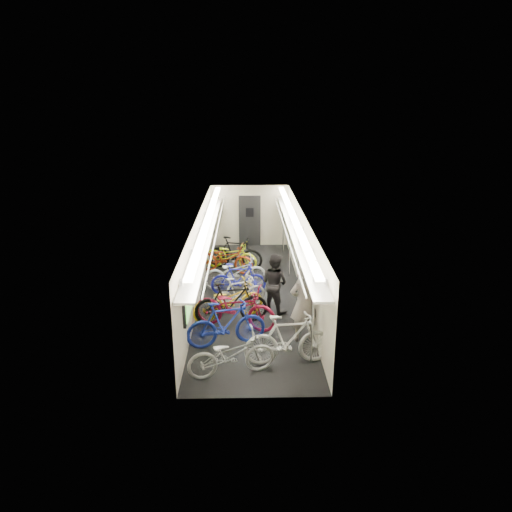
{
  "coord_description": "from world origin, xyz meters",
  "views": [
    {
      "loc": [
        -0.14,
        -12.46,
        5.4
      ],
      "look_at": [
        0.14,
        0.17,
        1.15
      ],
      "focal_mm": 32.0,
      "sensor_mm": 36.0,
      "label": 1
    }
  ],
  "objects_px": {
    "bicycle_1": "(226,324)",
    "passenger_mid": "(275,283)",
    "passenger_near": "(304,302)",
    "backpack": "(318,280)",
    "bicycle_0": "(231,354)"
  },
  "relations": [
    {
      "from": "bicycle_0",
      "to": "passenger_mid",
      "type": "xyz_separation_m",
      "value": [
        1.08,
        3.06,
        0.34
      ]
    },
    {
      "from": "bicycle_1",
      "to": "passenger_near",
      "type": "height_order",
      "value": "passenger_near"
    },
    {
      "from": "bicycle_0",
      "to": "bicycle_1",
      "type": "relative_size",
      "value": 0.98
    },
    {
      "from": "passenger_near",
      "to": "backpack",
      "type": "distance_m",
      "value": 0.82
    },
    {
      "from": "passenger_near",
      "to": "backpack",
      "type": "height_order",
      "value": "passenger_near"
    },
    {
      "from": "passenger_mid",
      "to": "backpack",
      "type": "relative_size",
      "value": 4.32
    },
    {
      "from": "bicycle_0",
      "to": "passenger_near",
      "type": "xyz_separation_m",
      "value": [
        1.67,
        1.47,
        0.48
      ]
    },
    {
      "from": "bicycle_1",
      "to": "passenger_mid",
      "type": "distance_m",
      "value": 2.24
    },
    {
      "from": "bicycle_0",
      "to": "bicycle_1",
      "type": "xyz_separation_m",
      "value": [
        -0.15,
        1.21,
        0.08
      ]
    },
    {
      "from": "bicycle_1",
      "to": "backpack",
      "type": "distance_m",
      "value": 2.51
    },
    {
      "from": "passenger_mid",
      "to": "bicycle_0",
      "type": "bearing_deg",
      "value": 110.93
    },
    {
      "from": "backpack",
      "to": "bicycle_0",
      "type": "bearing_deg",
      "value": -143.78
    },
    {
      "from": "bicycle_0",
      "to": "backpack",
      "type": "height_order",
      "value": "backpack"
    },
    {
      "from": "bicycle_1",
      "to": "passenger_mid",
      "type": "xyz_separation_m",
      "value": [
        1.23,
        1.86,
        0.26
      ]
    },
    {
      "from": "bicycle_1",
      "to": "backpack",
      "type": "height_order",
      "value": "backpack"
    }
  ]
}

